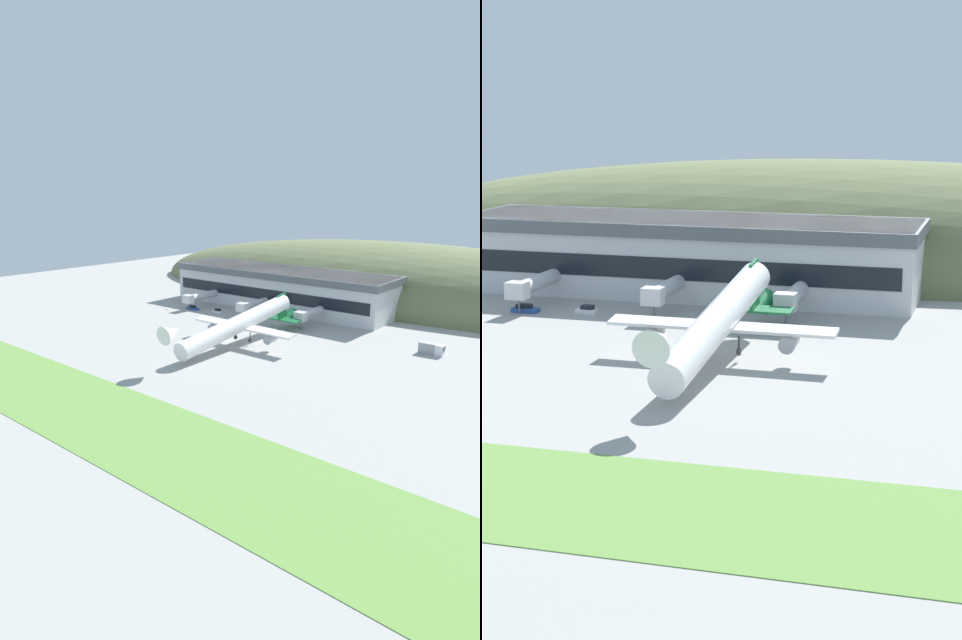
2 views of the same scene
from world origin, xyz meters
The scene contains 13 objects.
ground_plane centered at (0.00, 0.00, 0.00)m, with size 320.62×320.62×0.00m, color #9E9E99.
grass_strip_foreground centered at (0.00, -51.19, 0.04)m, with size 288.56×22.93×0.08m, color #669342.
hill_backdrop centered at (10.15, 90.62, 0.00)m, with size 240.29×79.37×43.69m, color #667047.
terminal_building centered at (-12.21, 46.96, 7.83)m, with size 83.96×22.89×13.87m.
jetway_0 centered at (-34.53, 27.14, 3.99)m, with size 3.38×16.18×5.43m.
jetway_1 centered at (-11.10, 27.93, 3.99)m, with size 3.38×14.67×5.43m.
jetway_2 centered at (10.62, 28.59, 3.99)m, with size 3.38×13.44×5.43m.
cargo_airplane centered at (6.60, 0.01, 5.77)m, with size 32.51×54.84×10.94m.
service_car_0 centered at (-23.49, 24.62, 0.61)m, with size 3.70×1.81×1.48m.
service_car_1 centered at (-33.94, 22.87, 0.58)m, with size 4.67×2.08×1.41m.
fuel_truck centered at (49.99, 24.54, 1.42)m, with size 6.34×2.43×2.88m.
traffic_cone_0 centered at (-40.66, 16.62, 0.28)m, with size 0.52×0.52×0.58m.
traffic_cone_1 centered at (-5.54, 11.97, 0.28)m, with size 0.52×0.52×0.58m.
Camera 1 is at (88.90, -101.43, 39.64)m, focal length 28.00 mm.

